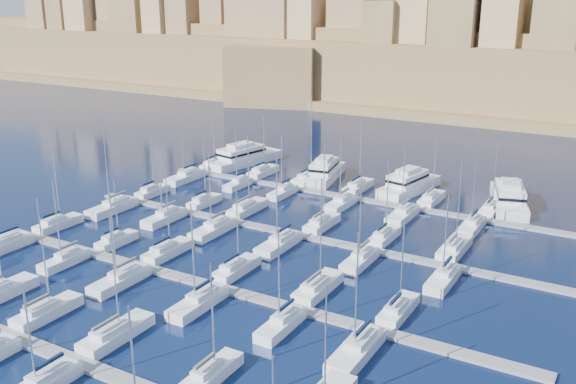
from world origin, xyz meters
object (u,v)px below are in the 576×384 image
Objects in this scene: sailboat_2 at (47,311)px; motor_yacht_b at (325,171)px; motor_yacht_d at (509,197)px; sailboat_4 at (212,373)px; motor_yacht_a at (243,157)px; motor_yacht_c at (409,184)px.

sailboat_2 reaches higher than motor_yacht_b.
sailboat_2 is 0.80× the size of motor_yacht_d.
sailboat_2 is 81.03m from motor_yacht_d.
sailboat_4 is 0.64× the size of motor_yacht_a.
motor_yacht_c is (18.22, 0.34, 0.00)m from motor_yacht_b.
motor_yacht_d is (58.81, -0.67, -0.00)m from motor_yacht_a.
motor_yacht_c is 18.92m from motor_yacht_d.
sailboat_4 is at bearing -1.23° from sailboat_2.
motor_yacht_a is at bearing 179.35° from motor_yacht_d.
motor_yacht_a and motor_yacht_c have the same top height.
sailboat_4 reaches higher than motor_yacht_c.
motor_yacht_b and motor_yacht_d have the same top height.
sailboat_2 is at bearing -74.76° from motor_yacht_a.
sailboat_2 is at bearing -91.80° from motor_yacht_b.
motor_yacht_c is at bearing 73.76° from sailboat_2.
sailboat_4 is 0.68× the size of motor_yacht_d.
sailboat_2 reaches higher than motor_yacht_c.
motor_yacht_b is 18.23m from motor_yacht_c.
sailboat_2 is 1.17× the size of sailboat_4.
motor_yacht_c is at bearing -2.03° from motor_yacht_a.
sailboat_4 is at bearing -71.95° from motor_yacht_b.
sailboat_4 is (25.10, -0.54, -0.03)m from sailboat_2.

